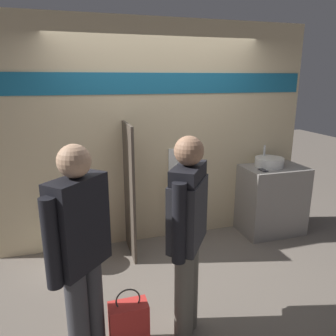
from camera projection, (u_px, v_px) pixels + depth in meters
The scene contains 11 objects.
ground_plane at pixel (172, 258), 3.82m from camera, with size 16.00×16.00×0.00m, color #70665B.
display_wall at pixel (158, 135), 4.01m from camera, with size 3.89×0.07×2.70m.
sink_counter at pixel (272, 200), 4.39m from camera, with size 0.81×0.54×0.91m.
sink_basin at pixel (269, 162), 4.29m from camera, with size 0.37×0.37×0.26m.
cell_phone at pixel (263, 170), 4.10m from camera, with size 0.07×0.14×0.01m.
divider_near_counter at pixel (129, 191), 3.76m from camera, with size 0.03×0.57×1.56m.
urinal_near_counter at pixel (183, 179), 4.08m from camera, with size 0.33×0.29×1.22m.
toilet at pixel (69, 241), 3.66m from camera, with size 0.42×0.59×0.81m.
person_in_vest at pixel (188, 226), 2.47m from camera, with size 0.42×0.49×1.64m.
person_with_lanyard at pixel (81, 252), 2.19m from camera, with size 0.43×0.44×1.64m.
shopping_bag at pixel (129, 325), 2.51m from camera, with size 0.30×0.16×0.52m.
Camera 1 is at (-1.03, -3.25, 2.03)m, focal length 35.00 mm.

